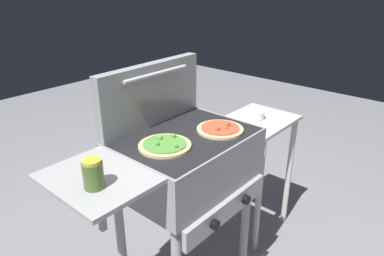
{
  "coord_description": "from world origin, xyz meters",
  "views": [
    {
      "loc": [
        -1.1,
        -0.99,
        1.58
      ],
      "look_at": [
        0.05,
        0.0,
        0.92
      ],
      "focal_mm": 33.2,
      "sensor_mm": 36.0,
      "label": 1
    }
  ],
  "objects_px": {
    "grill": "(184,164)",
    "sauce_jar": "(93,174)",
    "pizza_veggie": "(165,145)",
    "pizza_pepperoni": "(220,129)",
    "prep_table": "(256,152)",
    "topping_bowl_near": "(255,115)"
  },
  "relations": [
    {
      "from": "grill",
      "to": "sauce_jar",
      "type": "bearing_deg",
      "value": -174.53
    },
    {
      "from": "grill",
      "to": "pizza_veggie",
      "type": "bearing_deg",
      "value": -175.47
    },
    {
      "from": "pizza_pepperoni",
      "to": "prep_table",
      "type": "distance_m",
      "value": 0.63
    },
    {
      "from": "pizza_veggie",
      "to": "sauce_jar",
      "type": "relative_size",
      "value": 2.1
    },
    {
      "from": "sauce_jar",
      "to": "grill",
      "type": "bearing_deg",
      "value": 5.47
    },
    {
      "from": "pizza_veggie",
      "to": "pizza_pepperoni",
      "type": "bearing_deg",
      "value": -14.47
    },
    {
      "from": "pizza_pepperoni",
      "to": "topping_bowl_near",
      "type": "height_order",
      "value": "pizza_pepperoni"
    },
    {
      "from": "prep_table",
      "to": "topping_bowl_near",
      "type": "relative_size",
      "value": 7.23
    },
    {
      "from": "topping_bowl_near",
      "to": "pizza_pepperoni",
      "type": "bearing_deg",
      "value": -167.86
    },
    {
      "from": "pizza_veggie",
      "to": "sauce_jar",
      "type": "xyz_separation_m",
      "value": [
        -0.38,
        -0.04,
        0.04
      ]
    },
    {
      "from": "sauce_jar",
      "to": "topping_bowl_near",
      "type": "bearing_deg",
      "value": 3.45
    },
    {
      "from": "grill",
      "to": "pizza_veggie",
      "type": "height_order",
      "value": "pizza_veggie"
    },
    {
      "from": "pizza_pepperoni",
      "to": "sauce_jar",
      "type": "relative_size",
      "value": 2.03
    },
    {
      "from": "grill",
      "to": "topping_bowl_near",
      "type": "relative_size",
      "value": 8.88
    },
    {
      "from": "prep_table",
      "to": "topping_bowl_near",
      "type": "xyz_separation_m",
      "value": [
        -0.01,
        0.02,
        0.25
      ]
    },
    {
      "from": "pizza_veggie",
      "to": "prep_table",
      "type": "relative_size",
      "value": 0.29
    },
    {
      "from": "pizza_veggie",
      "to": "sauce_jar",
      "type": "height_order",
      "value": "sauce_jar"
    },
    {
      "from": "grill",
      "to": "sauce_jar",
      "type": "xyz_separation_m",
      "value": [
        -0.51,
        -0.05,
        0.2
      ]
    },
    {
      "from": "grill",
      "to": "pizza_veggie",
      "type": "relative_size",
      "value": 4.22
    },
    {
      "from": "pizza_pepperoni",
      "to": "sauce_jar",
      "type": "distance_m",
      "value": 0.68
    },
    {
      "from": "pizza_pepperoni",
      "to": "topping_bowl_near",
      "type": "bearing_deg",
      "value": 12.14
    },
    {
      "from": "sauce_jar",
      "to": "topping_bowl_near",
      "type": "xyz_separation_m",
      "value": [
        1.18,
        0.07,
        -0.15
      ]
    }
  ]
}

